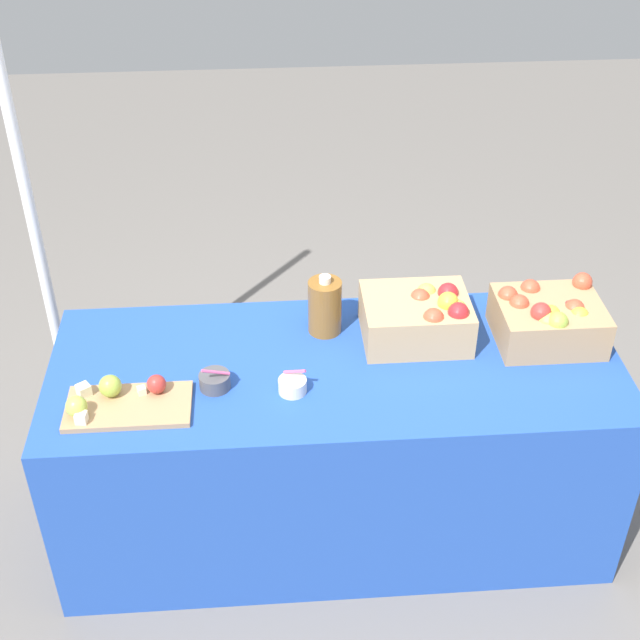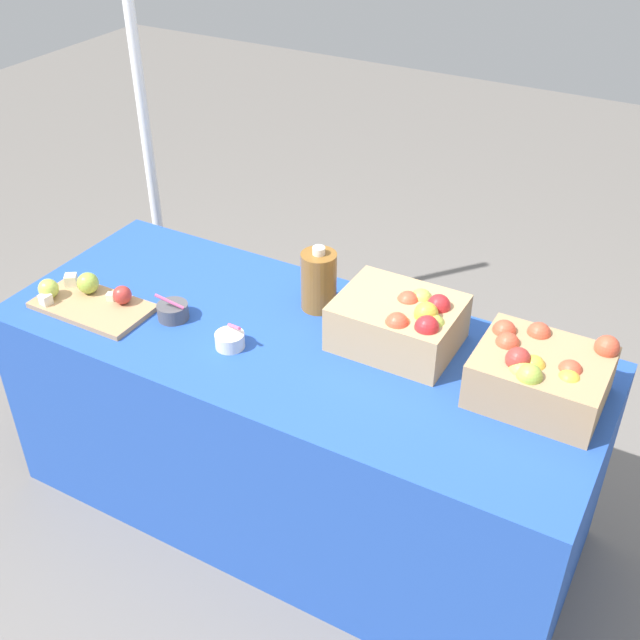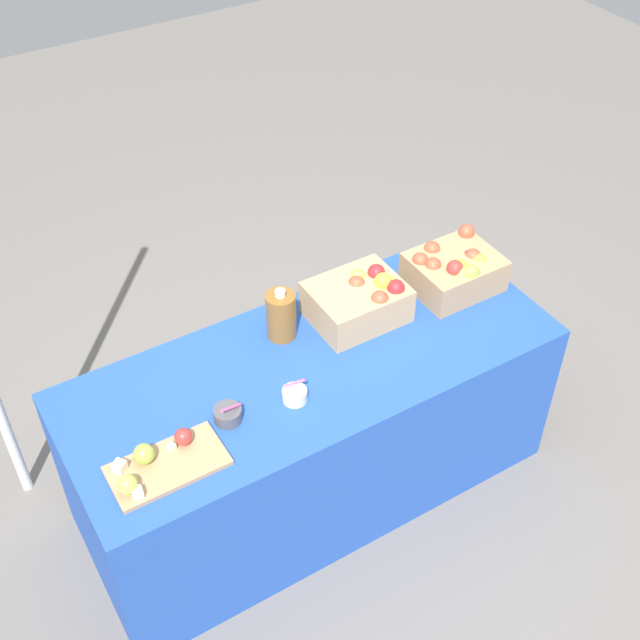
{
  "view_description": "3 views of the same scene",
  "coord_description": "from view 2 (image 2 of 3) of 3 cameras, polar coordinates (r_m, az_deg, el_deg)",
  "views": [
    {
      "loc": [
        -0.22,
        -2.26,
        2.53
      ],
      "look_at": [
        -0.05,
        0.02,
        0.9
      ],
      "focal_mm": 48.91,
      "sensor_mm": 36.0,
      "label": 1
    },
    {
      "loc": [
        1.02,
        -1.66,
        2.15
      ],
      "look_at": [
        0.08,
        0.01,
        0.83
      ],
      "focal_mm": 43.79,
      "sensor_mm": 36.0,
      "label": 2
    },
    {
      "loc": [
        -1.12,
        -1.9,
        2.93
      ],
      "look_at": [
        0.07,
        0.05,
        0.88
      ],
      "focal_mm": 46.49,
      "sensor_mm": 36.0,
      "label": 3
    }
  ],
  "objects": [
    {
      "name": "sample_bowl_mid",
      "position": [
        2.52,
        -10.7,
        0.64
      ],
      "size": [
        0.1,
        0.1,
        0.1
      ],
      "color": "#4C4C51",
      "rests_on": "table"
    },
    {
      "name": "ground_plane",
      "position": [
        2.9,
        -1.54,
        -13.23
      ],
      "size": [
        10.0,
        10.0,
        0.0
      ],
      "primitive_type": "plane",
      "color": "slate"
    },
    {
      "name": "table",
      "position": [
        2.64,
        -1.67,
        -7.84
      ],
      "size": [
        1.9,
        0.76,
        0.74
      ],
      "primitive_type": "cube",
      "color": "#234CAD",
      "rests_on": "ground_plane"
    },
    {
      "name": "apple_crate_middle",
      "position": [
        2.34,
        5.92,
        -0.12
      ],
      "size": [
        0.36,
        0.29,
        0.19
      ],
      "color": "tan",
      "rests_on": "table"
    },
    {
      "name": "apple_crate_left",
      "position": [
        2.21,
        15.8,
        -3.81
      ],
      "size": [
        0.35,
        0.29,
        0.19
      ],
      "color": "tan",
      "rests_on": "table"
    },
    {
      "name": "cider_jug",
      "position": [
        2.5,
        -0.09,
        2.91
      ],
      "size": [
        0.12,
        0.12,
        0.22
      ],
      "color": "brown",
      "rests_on": "table"
    },
    {
      "name": "tent_pole",
      "position": [
        3.28,
        -12.76,
        14.2
      ],
      "size": [
        0.04,
        0.04,
        2.1
      ],
      "primitive_type": "cylinder",
      "color": "white",
      "rests_on": "ground_plane"
    },
    {
      "name": "cutting_board_front",
      "position": [
        2.65,
        -16.58,
        1.5
      ],
      "size": [
        0.39,
        0.2,
        0.09
      ],
      "color": "tan",
      "rests_on": "table"
    },
    {
      "name": "sample_bowl_near",
      "position": [
        2.37,
        -6.6,
        -1.46
      ],
      "size": [
        0.09,
        0.09,
        0.09
      ],
      "color": "silver",
      "rests_on": "table"
    }
  ]
}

